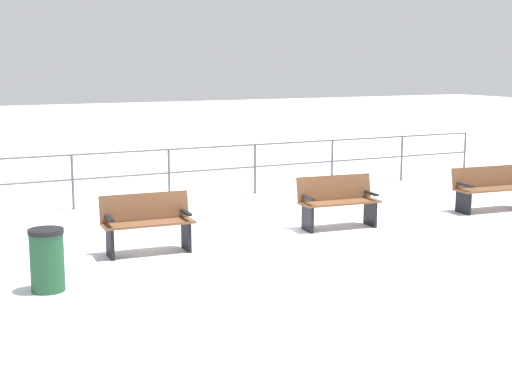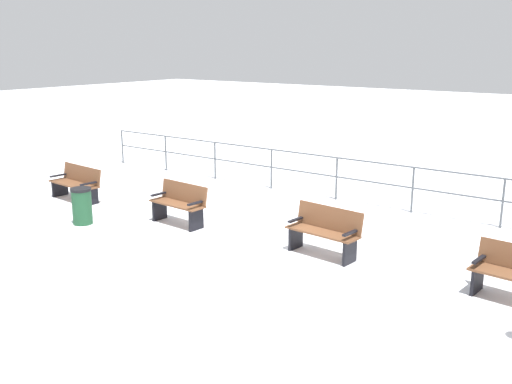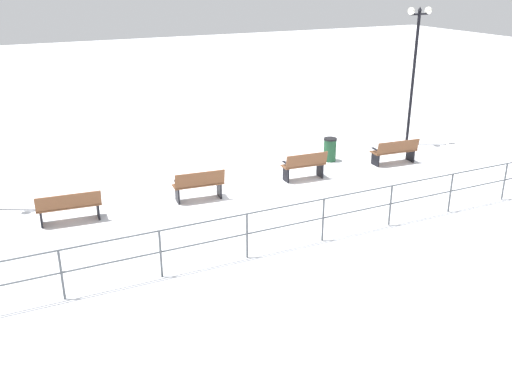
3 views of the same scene
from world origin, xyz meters
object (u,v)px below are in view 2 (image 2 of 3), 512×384
bench_nearest (76,183)px  bench_second (179,203)px  trash_bin (82,206)px  bench_third (324,231)px

bench_nearest → bench_second: size_ratio=1.15×
trash_bin → bench_third: bearing=105.1°
bench_nearest → bench_second: bearing=95.5°
bench_second → trash_bin: 2.11m
bench_nearest → bench_second: 3.48m
bench_third → bench_nearest: bearing=-82.9°
trash_bin → bench_second: bearing=125.6°
bench_second → trash_bin: bearing=-50.3°
bench_nearest → bench_third: bearing=96.6°
bench_second → bench_third: bench_third is taller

